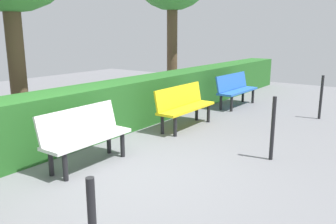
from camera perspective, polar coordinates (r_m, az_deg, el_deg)
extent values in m
plane|color=slate|center=(5.00, -8.33, -9.93)|extent=(20.63, 20.63, 0.00)
cube|color=blue|center=(9.38, 11.46, 3.41)|extent=(1.61, 0.46, 0.05)
cube|color=blue|center=(9.43, 10.48, 4.95)|extent=(1.60, 0.17, 0.42)
cylinder|color=black|center=(9.94, 13.81, 2.54)|extent=(0.07, 0.07, 0.39)
cylinder|color=black|center=(10.06, 12.25, 2.74)|extent=(0.07, 0.07, 0.39)
cylinder|color=black|center=(8.79, 10.42, 1.35)|extent=(0.07, 0.07, 0.39)
cylinder|color=black|center=(8.92, 8.71, 1.59)|extent=(0.07, 0.07, 0.39)
cube|color=yellow|center=(7.12, 3.14, 0.65)|extent=(1.62, 0.43, 0.05)
cube|color=yellow|center=(7.18, 1.87, 2.67)|extent=(1.62, 0.13, 0.42)
cylinder|color=black|center=(7.66, 6.68, -0.24)|extent=(0.07, 0.07, 0.39)
cylinder|color=black|center=(7.80, 4.75, 0.05)|extent=(0.07, 0.07, 0.39)
cylinder|color=black|center=(6.56, 1.18, -2.40)|extent=(0.07, 0.07, 0.39)
cylinder|color=black|center=(6.73, -0.95, -2.01)|extent=(0.07, 0.07, 0.39)
cube|color=white|center=(5.21, -12.98, -4.32)|extent=(1.43, 0.43, 0.05)
cube|color=white|center=(5.29, -14.49, -1.51)|extent=(1.42, 0.15, 0.42)
cylinder|color=black|center=(5.55, -7.51, -5.40)|extent=(0.07, 0.07, 0.39)
cylinder|color=black|center=(5.75, -9.73, -4.83)|extent=(0.07, 0.07, 0.39)
cylinder|color=black|center=(4.84, -16.60, -8.67)|extent=(0.07, 0.07, 0.39)
cylinder|color=black|center=(5.07, -18.74, -7.84)|extent=(0.07, 0.07, 0.39)
cube|color=#266023|center=(6.73, -11.10, 0.31)|extent=(16.63, 0.78, 0.97)
cylinder|color=brown|center=(10.72, 0.68, 10.85)|extent=(0.32, 0.32, 3.07)
cylinder|color=brown|center=(7.24, -23.71, 7.80)|extent=(0.32, 0.32, 2.83)
cylinder|color=black|center=(8.57, 23.92, 2.23)|extent=(0.06, 0.06, 1.00)
cylinder|color=black|center=(5.53, 16.88, -2.64)|extent=(0.06, 0.06, 1.00)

